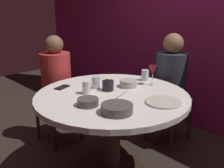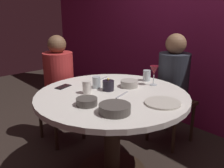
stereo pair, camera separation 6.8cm
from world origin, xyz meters
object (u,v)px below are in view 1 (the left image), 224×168
(dining_table, at_px, (112,113))
(cell_phone, at_px, (62,87))
(cup_near_candle, at_px, (145,75))
(bowl_salad_center, at_px, (88,102))
(dinner_plate, at_px, (163,102))
(bowl_serving_large, at_px, (128,83))
(wine_glass, at_px, (153,71))
(cup_by_left_diner, at_px, (96,82))
(cup_by_right_diner, at_px, (87,87))
(candle_holder, at_px, (108,85))
(seated_diner_left, at_px, (56,78))
(bowl_small_white, at_px, (117,109))
(seated_diner_back, at_px, (171,77))

(dining_table, xyz_separation_m, cell_phone, (-0.41, -0.20, 0.18))
(dining_table, xyz_separation_m, cup_near_candle, (-0.05, 0.49, 0.22))
(bowl_salad_center, xyz_separation_m, cup_near_candle, (-0.12, 0.78, 0.02))
(dinner_plate, distance_m, bowl_serving_large, 0.45)
(wine_glass, relative_size, bowl_serving_large, 1.17)
(dinner_plate, height_order, cell_phone, dinner_plate)
(cup_by_left_diner, bearing_deg, dinner_plate, 11.13)
(dinner_plate, bearing_deg, bowl_salad_center, -129.26)
(bowl_salad_center, bearing_deg, cup_near_candle, 98.54)
(dining_table, distance_m, cup_near_candle, 0.54)
(bowl_salad_center, bearing_deg, cup_by_left_diner, 131.09)
(dinner_plate, bearing_deg, cup_by_left_diner, -168.87)
(cup_by_right_diner, bearing_deg, candle_holder, 71.76)
(seated_diner_left, relative_size, bowl_small_white, 5.47)
(cell_phone, xyz_separation_m, cup_by_right_diner, (0.27, 0.06, 0.05))
(seated_diner_left, distance_m, cell_phone, 0.48)
(dining_table, distance_m, wine_glass, 0.53)
(bowl_small_white, bearing_deg, cell_phone, 177.20)
(bowl_small_white, relative_size, cup_by_left_diner, 2.11)
(cup_near_candle, bearing_deg, seated_diner_back, 81.34)
(wine_glass, distance_m, dinner_plate, 0.46)
(candle_holder, relative_size, bowl_small_white, 0.51)
(seated_diner_back, bearing_deg, cup_by_right_diner, -7.94)
(cell_phone, xyz_separation_m, bowl_serving_large, (0.38, 0.43, 0.02))
(bowl_salad_center, distance_m, cup_near_candle, 0.79)
(candle_holder, xyz_separation_m, bowl_serving_large, (0.05, 0.20, -0.01))
(dining_table, relative_size, wine_glass, 6.96)
(cup_by_left_diner, bearing_deg, seated_diner_back, 76.74)
(seated_diner_left, bearing_deg, dining_table, 0.00)
(bowl_serving_large, bearing_deg, cell_phone, -130.95)
(cup_near_candle, bearing_deg, bowl_small_white, -64.46)
(seated_diner_back, xyz_separation_m, cup_near_candle, (-0.05, -0.36, 0.08))
(dinner_plate, relative_size, cell_phone, 1.84)
(seated_diner_back, height_order, cup_by_right_diner, seated_diner_back)
(wine_glass, bearing_deg, seated_diner_back, 100.52)
(cup_near_candle, relative_size, cup_by_right_diner, 0.97)
(wine_glass, distance_m, cup_by_left_diner, 0.51)
(candle_holder, distance_m, cup_near_candle, 0.46)
(cup_by_left_diner, bearing_deg, bowl_small_white, -26.37)
(cup_by_left_diner, bearing_deg, bowl_serving_large, 53.30)
(dinner_plate, xyz_separation_m, cup_near_candle, (-0.46, 0.36, 0.04))
(dinner_plate, xyz_separation_m, bowl_salad_center, (-0.34, -0.42, 0.02))
(cup_by_left_diner, bearing_deg, candle_holder, 12.30)
(seated_diner_back, xyz_separation_m, cup_by_right_diner, (-0.14, -0.99, 0.08))
(bowl_small_white, xyz_separation_m, cup_near_candle, (-0.35, 0.73, 0.02))
(seated_diner_left, distance_m, bowl_salad_center, 0.95)
(seated_diner_left, relative_size, bowl_serving_large, 7.62)
(bowl_serving_large, xyz_separation_m, bowl_salad_center, (0.09, -0.52, -0.00))
(cell_phone, relative_size, bowl_salad_center, 0.93)
(seated_diner_back, bearing_deg, wine_glass, 10.52)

